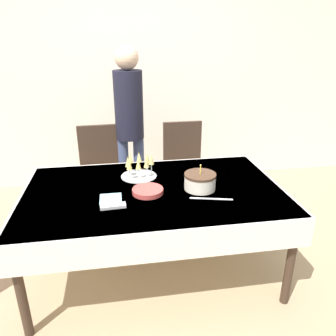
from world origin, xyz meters
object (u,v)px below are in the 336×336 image
object	(u,v)px
birthday_cake	(200,181)
person_standing	(129,117)
dining_chair_far_left	(101,170)
plate_stack_main	(148,191)
dining_chair_far_right	(184,165)
champagne_tray	(139,165)

from	to	relation	value
birthday_cake	person_standing	distance (m)	1.18
dining_chair_far_left	person_standing	bearing A→B (deg)	21.00
dining_chair_far_left	plate_stack_main	distance (m)	1.05
dining_chair_far_right	champagne_tray	distance (m)	0.87
plate_stack_main	person_standing	world-z (taller)	person_standing
dining_chair_far_left	champagne_tray	world-z (taller)	dining_chair_far_left
birthday_cake	champagne_tray	bearing A→B (deg)	144.58
plate_stack_main	champagne_tray	bearing A→B (deg)	96.82
dining_chair_far_right	champagne_tray	world-z (taller)	dining_chair_far_right
dining_chair_far_left	birthday_cake	world-z (taller)	dining_chair_far_left
plate_stack_main	dining_chair_far_left	bearing A→B (deg)	111.54
champagne_tray	person_standing	world-z (taller)	person_standing
champagne_tray	plate_stack_main	bearing A→B (deg)	-83.18
dining_chair_far_left	champagne_tray	bearing A→B (deg)	-62.09
plate_stack_main	person_standing	xyz separation A→B (m)	(-0.06, 1.08, 0.29)
birthday_cake	person_standing	bearing A→B (deg)	113.10
dining_chair_far_left	plate_stack_main	world-z (taller)	dining_chair_far_left
birthday_cake	person_standing	xyz separation A→B (m)	(-0.45, 1.06, 0.25)
dining_chair_far_left	dining_chair_far_right	size ratio (longest dim) A/B	1.00
dining_chair_far_right	person_standing	bearing A→B (deg)	167.39
dining_chair_far_left	champagne_tray	distance (m)	0.78
person_standing	plate_stack_main	bearing A→B (deg)	-86.55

